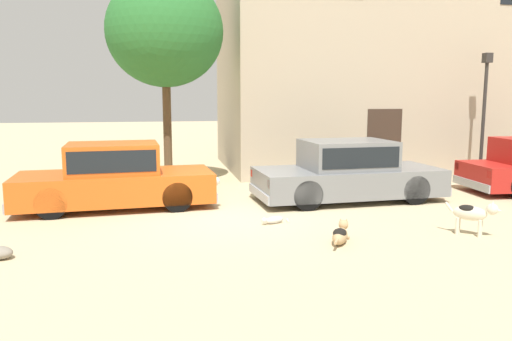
{
  "coord_description": "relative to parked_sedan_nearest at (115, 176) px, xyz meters",
  "views": [
    {
      "loc": [
        -1.22,
        -10.18,
        2.48
      ],
      "look_at": [
        0.78,
        0.2,
        0.9
      ],
      "focal_mm": 35.03,
      "sensor_mm": 36.0,
      "label": 1
    }
  ],
  "objects": [
    {
      "name": "street_lamp",
      "position": [
        10.41,
        1.87,
        1.68
      ],
      "size": [
        0.22,
        0.22,
        3.72
      ],
      "color": "#2D2B28",
      "rests_on": "ground_plane"
    },
    {
      "name": "stray_cat",
      "position": [
        3.15,
        -2.08,
        -0.64
      ],
      "size": [
        0.6,
        0.33,
        0.16
      ],
      "rotation": [
        0.0,
        0.0,
        3.49
      ],
      "color": "beige",
      "rests_on": "ground_plane"
    },
    {
      "name": "ground_plane",
      "position": [
        2.23,
        -1.2,
        -0.71
      ],
      "size": [
        80.0,
        80.0,
        0.0
      ],
      "primitive_type": "plane",
      "color": "tan"
    },
    {
      "name": "stray_dog_tan",
      "position": [
        6.48,
        -3.58,
        -0.29
      ],
      "size": [
        0.77,
        0.71,
        0.65
      ],
      "rotation": [
        0.0,
        0.0,
        5.55
      ],
      "color": "beige",
      "rests_on": "ground_plane"
    },
    {
      "name": "parked_sedan_second",
      "position": [
        5.39,
        -0.22,
        -0.0
      ],
      "size": [
        4.6,
        2.04,
        1.44
      ],
      "rotation": [
        0.0,
        0.0,
        0.05
      ],
      "color": "slate",
      "rests_on": "ground_plane"
    },
    {
      "name": "stray_dog_spotted",
      "position": [
        3.98,
        -3.56,
        -0.56
      ],
      "size": [
        0.57,
        0.95,
        0.35
      ],
      "rotation": [
        0.0,
        0.0,
        1.06
      ],
      "color": "tan",
      "rests_on": "ground_plane"
    },
    {
      "name": "acacia_tree_left",
      "position": [
        1.22,
        2.7,
        3.49
      ],
      "size": [
        3.16,
        2.84,
        5.72
      ],
      "color": "brown",
      "rests_on": "ground_plane"
    },
    {
      "name": "apartment_block",
      "position": [
        9.52,
        5.52,
        3.57
      ],
      "size": [
        12.51,
        5.78,
        8.57
      ],
      "color": "tan",
      "rests_on": "ground_plane"
    },
    {
      "name": "parked_sedan_nearest",
      "position": [
        0.0,
        0.0,
        0.0
      ],
      "size": [
        4.49,
        2.04,
        1.45
      ],
      "rotation": [
        0.0,
        0.0,
        0.07
      ],
      "color": "#D15619",
      "rests_on": "ground_plane"
    }
  ]
}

